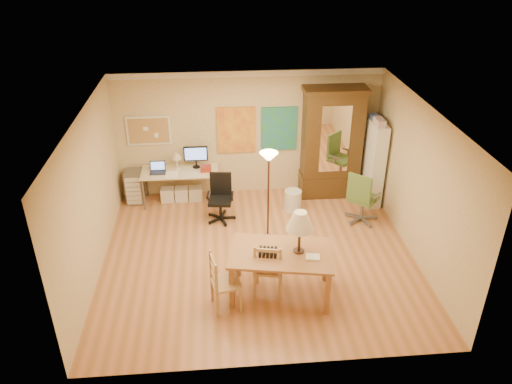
{
  "coord_description": "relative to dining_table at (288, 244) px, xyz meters",
  "views": [
    {
      "loc": [
        -0.67,
        -7.27,
        5.29
      ],
      "look_at": [
        -0.02,
        0.3,
        1.15
      ],
      "focal_mm": 35.0,
      "sensor_mm": 36.0,
      "label": 1
    }
  ],
  "objects": [
    {
      "name": "wastebin",
      "position": [
        0.49,
        2.6,
        -0.73
      ],
      "size": [
        0.35,
        0.35,
        0.44
      ],
      "primitive_type": "cylinder",
      "color": "silver",
      "rests_on": "floor"
    },
    {
      "name": "art_panel_right",
      "position": [
        0.3,
        3.5,
        0.5
      ],
      "size": [
        0.75,
        0.04,
        0.95
      ],
      "primitive_type": "cube",
      "color": "teal",
      "rests_on": "floor"
    },
    {
      "name": "ladder_chair_left",
      "position": [
        -1.0,
        -0.23,
        -0.5
      ],
      "size": [
        0.5,
        0.52,
        0.95
      ],
      "color": "#A6784B",
      "rests_on": "floor"
    },
    {
      "name": "ladder_chair_back",
      "position": [
        -0.29,
        0.03,
        -0.49
      ],
      "size": [
        0.53,
        0.51,
        0.97
      ],
      "color": "#A6784B",
      "rests_on": "floor"
    },
    {
      "name": "corkboard",
      "position": [
        -2.4,
        3.5,
        0.55
      ],
      "size": [
        0.9,
        0.04,
        0.62
      ],
      "primitive_type": "cube",
      "color": "tan",
      "rests_on": "floor"
    },
    {
      "name": "floor",
      "position": [
        -0.35,
        1.03,
        -0.95
      ],
      "size": [
        5.5,
        5.5,
        0.0
      ],
      "primitive_type": "plane",
      "color": "#A56A3A",
      "rests_on": "ground"
    },
    {
      "name": "drawer_cart",
      "position": [
        -2.79,
        3.25,
        -0.6
      ],
      "size": [
        0.35,
        0.42,
        0.7
      ],
      "color": "slate",
      "rests_on": "floor"
    },
    {
      "name": "dining_table",
      "position": [
        0.0,
        0.0,
        0.0
      ],
      "size": [
        1.74,
        1.23,
        1.5
      ],
      "color": "brown",
      "rests_on": "floor"
    },
    {
      "name": "office_chair_green",
      "position": [
        1.77,
        2.05,
        -0.66
      ],
      "size": [
        0.7,
        0.7,
        1.09
      ],
      "color": "slate",
      "rests_on": "floor"
    },
    {
      "name": "armoire",
      "position": [
        1.38,
        3.27,
        0.09
      ],
      "size": [
        1.3,
        0.62,
        2.38
      ],
      "color": "#38240F",
      "rests_on": "floor"
    },
    {
      "name": "office_chair_black",
      "position": [
        -0.99,
        2.36,
        -0.69
      ],
      "size": [
        0.59,
        0.59,
        0.96
      ],
      "color": "black",
      "rests_on": "floor"
    },
    {
      "name": "crown_molding",
      "position": [
        -0.35,
        3.49,
        1.69
      ],
      "size": [
        5.5,
        0.08,
        0.12
      ],
      "primitive_type": "cube",
      "color": "white",
      "rests_on": "floor"
    },
    {
      "name": "bookshelf",
      "position": [
        2.2,
        2.83,
        -0.07
      ],
      "size": [
        0.27,
        0.71,
        1.77
      ],
      "color": "white",
      "rests_on": "floor"
    },
    {
      "name": "computer_desk",
      "position": [
        -1.78,
        3.19,
        -0.51
      ],
      "size": [
        1.58,
        0.69,
        1.2
      ],
      "color": "beige",
      "rests_on": "floor"
    },
    {
      "name": "torchiere_lamp",
      "position": [
        -0.13,
        1.57,
        0.48
      ],
      "size": [
        0.32,
        0.32,
        1.78
      ],
      "color": "#3F2219",
      "rests_on": "floor"
    },
    {
      "name": "art_panel_left",
      "position": [
        -0.6,
        3.5,
        0.5
      ],
      "size": [
        0.8,
        0.04,
        1.0
      ],
      "primitive_type": "cube",
      "color": "yellow",
      "rests_on": "floor"
    }
  ]
}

